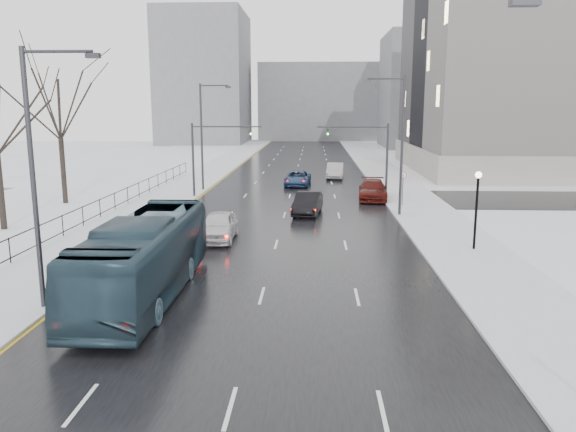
# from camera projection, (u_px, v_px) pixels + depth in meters

# --- Properties ---
(road) EXTENTS (16.00, 150.00, 0.04)m
(road) POSITION_uv_depth(u_px,v_px,m) (294.00, 180.00, 60.88)
(road) COLOR black
(road) RESTS_ON ground
(cross_road) EXTENTS (130.00, 10.00, 0.04)m
(cross_road) POSITION_uv_depth(u_px,v_px,m) (289.00, 198.00, 49.11)
(cross_road) COLOR black
(cross_road) RESTS_ON ground
(sidewalk_left) EXTENTS (5.00, 150.00, 0.16)m
(sidewalk_left) POSITION_uv_depth(u_px,v_px,m) (198.00, 179.00, 61.35)
(sidewalk_left) COLOR silver
(sidewalk_left) RESTS_ON ground
(sidewalk_right) EXTENTS (5.00, 150.00, 0.16)m
(sidewalk_right) POSITION_uv_depth(u_px,v_px,m) (391.00, 181.00, 60.38)
(sidewalk_right) COLOR silver
(sidewalk_right) RESTS_ON ground
(park_strip) EXTENTS (14.00, 150.00, 0.12)m
(park_strip) POSITION_uv_depth(u_px,v_px,m) (113.00, 179.00, 61.79)
(park_strip) COLOR white
(park_strip) RESTS_ON ground
(tree_park_d) EXTENTS (8.75, 8.75, 12.50)m
(tree_park_d) POSITION_uv_depth(u_px,v_px,m) (4.00, 231.00, 36.20)
(tree_park_d) COLOR black
(tree_park_d) RESTS_ON ground
(tree_park_e) EXTENTS (9.45, 9.45, 13.50)m
(tree_park_e) POSITION_uv_depth(u_px,v_px,m) (66.00, 204.00, 46.03)
(tree_park_e) COLOR black
(tree_park_e) RESTS_ON ground
(iron_fence) EXTENTS (0.06, 70.00, 1.30)m
(iron_fence) POSITION_uv_depth(u_px,v_px,m) (47.00, 231.00, 31.89)
(iron_fence) COLOR black
(iron_fence) RESTS_ON sidewalk_left
(streetlight_r_mid) EXTENTS (2.95, 0.25, 10.00)m
(streetlight_r_mid) POSITION_uv_depth(u_px,v_px,m) (399.00, 139.00, 39.82)
(streetlight_r_mid) COLOR #2D2D33
(streetlight_r_mid) RESTS_ON ground
(streetlight_l_near) EXTENTS (2.95, 0.25, 10.00)m
(streetlight_l_near) POSITION_uv_depth(u_px,v_px,m) (38.00, 168.00, 20.96)
(streetlight_l_near) COLOR #2D2D33
(streetlight_l_near) RESTS_ON ground
(streetlight_l_far) EXTENTS (2.95, 0.25, 10.00)m
(streetlight_l_far) POSITION_uv_depth(u_px,v_px,m) (204.00, 131.00, 52.34)
(streetlight_l_far) COLOR #2D2D33
(streetlight_l_far) RESTS_ON ground
(lamppost_r_mid) EXTENTS (0.36, 0.36, 4.28)m
(lamppost_r_mid) POSITION_uv_depth(u_px,v_px,m) (477.00, 199.00, 30.40)
(lamppost_r_mid) COLOR black
(lamppost_r_mid) RESTS_ON sidewalk_right
(mast_signal_right) EXTENTS (6.10, 0.33, 6.50)m
(mast_signal_right) POSITION_uv_depth(u_px,v_px,m) (375.00, 152.00, 47.99)
(mast_signal_right) COLOR #2D2D33
(mast_signal_right) RESTS_ON ground
(mast_signal_left) EXTENTS (6.10, 0.33, 6.50)m
(mast_signal_left) POSITION_uv_depth(u_px,v_px,m) (205.00, 151.00, 48.66)
(mast_signal_left) COLOR #2D2D33
(mast_signal_left) RESTS_ON ground
(no_uturn_sign) EXTENTS (0.60, 0.06, 2.70)m
(no_uturn_sign) POSITION_uv_depth(u_px,v_px,m) (403.00, 178.00, 44.33)
(no_uturn_sign) COLOR #2D2D33
(no_uturn_sign) RESTS_ON sidewalk_right
(bldg_far_right) EXTENTS (24.00, 20.00, 22.00)m
(bldg_far_right) POSITION_uv_depth(u_px,v_px,m) (445.00, 91.00, 111.43)
(bldg_far_right) COLOR slate
(bldg_far_right) RESTS_ON ground
(bldg_far_left) EXTENTS (18.00, 22.00, 28.00)m
(bldg_far_left) POSITION_uv_depth(u_px,v_px,m) (205.00, 79.00, 122.96)
(bldg_far_left) COLOR slate
(bldg_far_left) RESTS_ON ground
(bldg_far_center) EXTENTS (30.00, 18.00, 18.00)m
(bldg_far_center) POSITION_uv_depth(u_px,v_px,m) (322.00, 102.00, 137.43)
(bldg_far_center) COLOR slate
(bldg_far_center) RESTS_ON ground
(bus) EXTENTS (2.90, 12.14, 3.38)m
(bus) POSITION_uv_depth(u_px,v_px,m) (145.00, 257.00, 23.24)
(bus) COLOR #273F4D
(bus) RESTS_ON road
(sedan_center_near) EXTENTS (2.05, 4.94, 1.67)m
(sedan_center_near) POSITION_uv_depth(u_px,v_px,m) (219.00, 226.00, 33.41)
(sedan_center_near) COLOR silver
(sedan_center_near) RESTS_ON road
(sedan_right_near) EXTENTS (2.34, 5.14, 1.64)m
(sedan_right_near) POSITION_uv_depth(u_px,v_px,m) (308.00, 203.00, 41.36)
(sedan_right_near) COLOR black
(sedan_right_near) RESTS_ON road
(sedan_right_cross) EXTENTS (2.77, 5.40, 1.46)m
(sedan_right_cross) POSITION_uv_depth(u_px,v_px,m) (298.00, 178.00, 56.63)
(sedan_right_cross) COLOR navy
(sedan_right_cross) RESTS_ON road
(sedan_right_far) EXTENTS (2.84, 5.98, 1.69)m
(sedan_right_far) POSITION_uv_depth(u_px,v_px,m) (373.00, 190.00, 48.01)
(sedan_right_far) COLOR #430E0B
(sedan_right_far) RESTS_ON road
(sedan_right_distant) EXTENTS (2.14, 5.23, 1.69)m
(sedan_right_distant) POSITION_uv_depth(u_px,v_px,m) (335.00, 171.00, 62.63)
(sedan_right_distant) COLOR #99989C
(sedan_right_distant) RESTS_ON road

